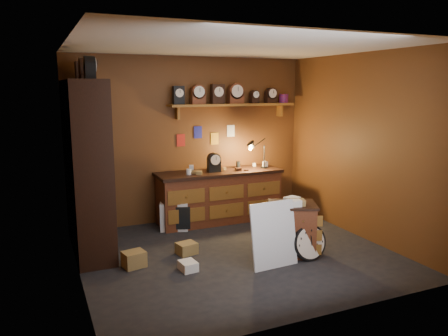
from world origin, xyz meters
TOP-DOWN VIEW (x-y plane):
  - floor at (0.00, 0.00)m, footprint 4.00×4.00m
  - room_shell at (0.04, 0.11)m, footprint 4.02×3.62m
  - shelving_unit at (-1.79, 0.98)m, footprint 0.47×1.60m
  - workbench at (0.38, 1.47)m, footprint 2.09×0.66m
  - low_cabinet at (0.68, -0.29)m, footprint 0.77×0.72m
  - big_round_clock at (0.78, -0.55)m, footprint 0.47×0.16m
  - white_panel at (0.26, -0.54)m, footprint 0.64×0.21m
  - mini_fridge at (-0.44, 1.39)m, footprint 0.54×0.56m
  - floor_box_a at (-0.61, 0.28)m, footprint 0.29×0.26m
  - floor_box_b at (-0.77, -0.24)m, footprint 0.21×0.25m
  - floor_box_c at (-1.35, 0.13)m, footprint 0.30×0.27m

SIDE VIEW (x-z plane):
  - floor at x=0.00m, z-range 0.00..0.00m
  - white_panel at x=0.26m, z-range -0.42..0.42m
  - floor_box_b at x=-0.77m, z-range 0.00..0.11m
  - floor_box_a at x=-0.61m, z-range 0.00..0.15m
  - floor_box_c at x=-1.35m, z-range 0.00..0.20m
  - mini_fridge at x=-0.44m, z-range 0.00..0.44m
  - big_round_clock at x=0.78m, z-range -0.01..0.47m
  - low_cabinet at x=0.68m, z-range -0.01..0.77m
  - workbench at x=0.38m, z-range -0.21..1.15m
  - shelving_unit at x=-1.79m, z-range -0.03..2.54m
  - room_shell at x=0.04m, z-range 0.37..3.08m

